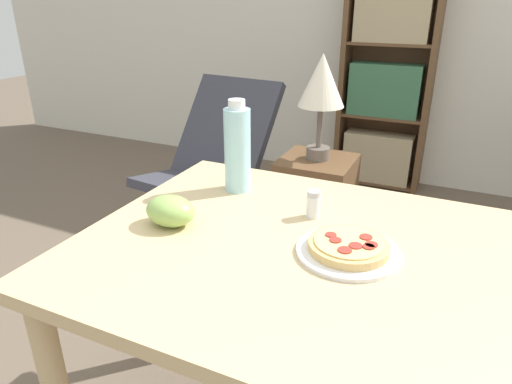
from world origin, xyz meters
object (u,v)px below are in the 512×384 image
object	(u,v)px
pizza_on_plate	(348,248)
table_lamp	(322,85)
bookshelf	(386,86)
grape_bunch	(170,211)
side_table	(314,217)
salt_shaker	(313,204)
drink_bottle	(237,149)
lounge_chair_near	(210,190)

from	to	relation	value
pizza_on_plate	table_lamp	world-z (taller)	table_lamp
bookshelf	table_lamp	size ratio (longest dim) A/B	3.19
grape_bunch	table_lamp	distance (m)	1.12
pizza_on_plate	grape_bunch	bearing A→B (deg)	-173.86
side_table	salt_shaker	bearing A→B (deg)	-73.53
drink_bottle	side_table	world-z (taller)	drink_bottle
drink_bottle	lounge_chair_near	size ratio (longest dim) A/B	0.32
drink_bottle	lounge_chair_near	distance (m)	1.32
salt_shaker	lounge_chair_near	size ratio (longest dim) A/B	0.09
drink_bottle	bookshelf	xyz separation A→B (m)	(0.06, 2.19, -0.17)
lounge_chair_near	table_lamp	distance (m)	0.96
lounge_chair_near	bookshelf	size ratio (longest dim) A/B	0.57
pizza_on_plate	table_lamp	xyz separation A→B (m)	(-0.40, 1.06, 0.17)
lounge_chair_near	bookshelf	bearing A→B (deg)	66.78
salt_shaker	bookshelf	size ratio (longest dim) A/B	0.05
bookshelf	side_table	bearing A→B (deg)	-92.40
pizza_on_plate	drink_bottle	xyz separation A→B (m)	(-0.40, 0.23, 0.12)
pizza_on_plate	drink_bottle	size ratio (longest dim) A/B	0.87
drink_bottle	grape_bunch	bearing A→B (deg)	-100.38
side_table	table_lamp	distance (m)	0.65
salt_shaker	table_lamp	bearing A→B (deg)	106.47
lounge_chair_near	table_lamp	world-z (taller)	table_lamp
bookshelf	table_lamp	bearing A→B (deg)	-92.40
grape_bunch	side_table	xyz separation A→B (m)	(0.05, 1.11, -0.51)
grape_bunch	bookshelf	distance (m)	2.47
bookshelf	table_lamp	world-z (taller)	bookshelf
pizza_on_plate	table_lamp	size ratio (longest dim) A/B	0.50
lounge_chair_near	side_table	bearing A→B (deg)	-3.16
lounge_chair_near	side_table	distance (m)	0.68
salt_shaker	lounge_chair_near	world-z (taller)	lounge_chair_near
lounge_chair_near	drink_bottle	bearing A→B (deg)	-47.47
table_lamp	pizza_on_plate	bearing A→B (deg)	-69.11
salt_shaker	side_table	world-z (taller)	salt_shaker
salt_shaker	table_lamp	xyz separation A→B (m)	(-0.27, 0.91, 0.14)
salt_shaker	table_lamp	world-z (taller)	table_lamp
lounge_chair_near	side_table	size ratio (longest dim) A/B	1.44
bookshelf	salt_shaker	bearing A→B (deg)	-84.67
grape_bunch	table_lamp	bearing A→B (deg)	87.31
salt_shaker	side_table	xyz separation A→B (m)	(-0.27, 0.91, -0.50)
side_table	table_lamp	bearing A→B (deg)	90.00
grape_bunch	drink_bottle	xyz separation A→B (m)	(0.05, 0.28, 0.09)
drink_bottle	table_lamp	size ratio (longest dim) A/B	0.57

